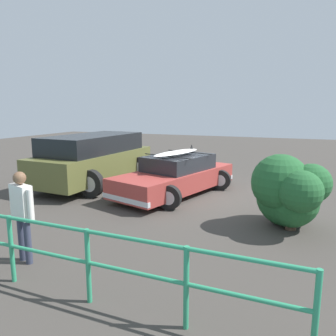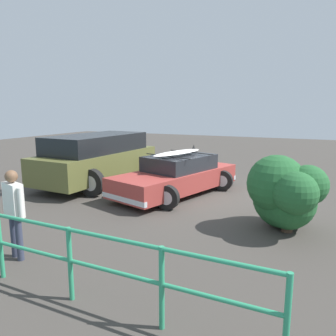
{
  "view_description": "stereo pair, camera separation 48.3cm",
  "coord_description": "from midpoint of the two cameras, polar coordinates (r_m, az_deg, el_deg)",
  "views": [
    {
      "loc": [
        -2.91,
        9.77,
        2.7
      ],
      "look_at": [
        0.67,
        0.89,
        0.95
      ],
      "focal_mm": 35.0,
      "sensor_mm": 36.0,
      "label": 1
    },
    {
      "loc": [
        -3.35,
        9.58,
        2.7
      ],
      "look_at": [
        0.67,
        0.89,
        0.95
      ],
      "focal_mm": 35.0,
      "sensor_mm": 36.0,
      "label": 2
    }
  ],
  "objects": [
    {
      "name": "ground_plane",
      "position": [
        10.52,
        6.7,
        -4.64
      ],
      "size": [
        44.0,
        44.0,
        0.02
      ],
      "primitive_type": "cube",
      "color": "#423D38",
      "rests_on": "ground"
    },
    {
      "name": "sedan_car",
      "position": [
        10.37,
        2.88,
        -1.32
      ],
      "size": [
        3.11,
        4.79,
        1.52
      ],
      "color": "#9E3833",
      "rests_on": "ground"
    },
    {
      "name": "suv_car",
      "position": [
        11.98,
        -11.03,
        1.71
      ],
      "size": [
        3.02,
        5.1,
        1.78
      ],
      "color": "brown",
      "rests_on": "ground"
    },
    {
      "name": "person_bystander",
      "position": [
        6.35,
        -23.3,
        -6.18
      ],
      "size": [
        0.61,
        0.31,
        1.64
      ],
      "color": "#33384C",
      "rests_on": "ground"
    },
    {
      "name": "bush_near_left",
      "position": [
        7.72,
        21.66,
        -4.4
      ],
      "size": [
        1.7,
        1.89,
        1.71
      ],
      "color": "#4C3828",
      "rests_on": "ground"
    }
  ]
}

